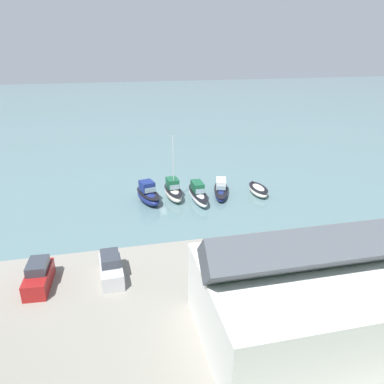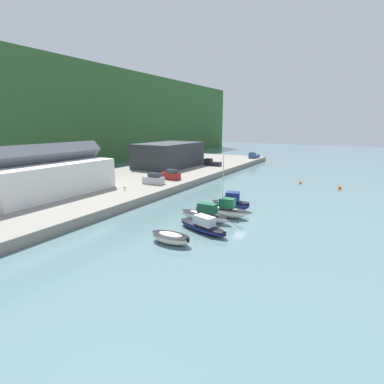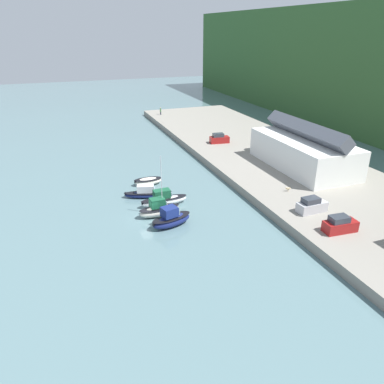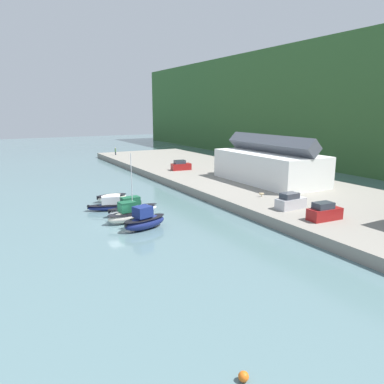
# 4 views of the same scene
# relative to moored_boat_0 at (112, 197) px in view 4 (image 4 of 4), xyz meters

# --- Properties ---
(ground_plane) EXTENTS (320.00, 320.00, 0.00)m
(ground_plane) POSITION_rel_moored_boat_0_xyz_m (12.22, -2.95, -0.65)
(ground_plane) COLOR slate
(quay_promenade) EXTENTS (135.84, 26.38, 1.36)m
(quay_promenade) POSITION_rel_moored_boat_0_xyz_m (12.22, 26.17, 0.02)
(quay_promenade) COLOR gray
(quay_promenade) RESTS_ON ground_plane
(harbor_clubhouse) EXTENTS (21.00, 10.18, 8.49)m
(harbor_clubhouse) POSITION_rel_moored_boat_0_xyz_m (4.72, 27.75, 3.73)
(harbor_clubhouse) COLOR white
(harbor_clubhouse) RESTS_ON quay_promenade
(moored_boat_0) EXTENTS (2.13, 4.78, 1.23)m
(moored_boat_0) POSITION_rel_moored_boat_0_xyz_m (0.00, 0.00, 0.00)
(moored_boat_0) COLOR white
(moored_boat_0) RESTS_ON ground_plane
(moored_boat_1) EXTENTS (3.96, 7.83, 2.07)m
(moored_boat_1) POSITION_rel_moored_boat_0_xyz_m (5.06, -1.37, 0.07)
(moored_boat_1) COLOR navy
(moored_boat_1) RESTS_ON ground_plane
(moored_boat_2) EXTENTS (2.03, 7.27, 2.56)m
(moored_boat_2) POSITION_rel_moored_boat_0_xyz_m (8.79, 0.21, 0.28)
(moored_boat_2) COLOR white
(moored_boat_2) RESTS_ON ground_plane
(moored_boat_3) EXTENTS (2.44, 6.11, 8.92)m
(moored_boat_3) POSITION_rel_moored_boat_0_xyz_m (11.92, -1.40, 0.37)
(moored_boat_3) COLOR white
(moored_boat_3) RESTS_ON ground_plane
(moored_boat_4) EXTENTS (3.71, 6.20, 2.88)m
(moored_boat_4) POSITION_rel_moored_boat_0_xyz_m (15.44, -0.73, 0.42)
(moored_boat_4) COLOR navy
(moored_boat_4) RESTS_ON ground_plane
(parked_car_0) EXTENTS (2.07, 4.31, 2.16)m
(parked_car_0) POSITION_rel_moored_boat_0_xyz_m (26.46, 17.74, 1.62)
(parked_car_0) COLOR maroon
(parked_car_0) RESTS_ON quay_promenade
(parked_car_1) EXTENTS (2.29, 4.39, 2.16)m
(parked_car_1) POSITION_rel_moored_boat_0_xyz_m (-14.98, 20.10, 1.62)
(parked_car_1) COLOR maroon
(parked_car_1) RESTS_ON quay_promenade
(parked_car_2) EXTENTS (2.01, 4.29, 2.16)m
(parked_car_2) POSITION_rel_moored_boat_0_xyz_m (20.65, 17.90, 1.62)
(parked_car_2) COLOR #B7B7BC
(parked_car_2) RESTS_ON quay_promenade
(person_on_quay) EXTENTS (0.40, 0.40, 2.14)m
(person_on_quay) POSITION_rel_moored_boat_0_xyz_m (-48.12, 16.22, 1.80)
(person_on_quay) COLOR #232838
(person_on_quay) RESTS_ON quay_promenade
(dog_on_quay) EXTENTS (0.48, 0.88, 0.68)m
(dog_on_quay) POSITION_rel_moored_boat_0_xyz_m (13.46, 18.95, 1.16)
(dog_on_quay) COLOR tan
(dog_on_quay) RESTS_ON quay_promenade
(mooring_buoy_0) EXTENTS (0.58, 0.58, 0.58)m
(mooring_buoy_0) POSITION_rel_moored_boat_0_xyz_m (42.36, -6.02, -0.36)
(mooring_buoy_0) COLOR orange
(mooring_buoy_0) RESTS_ON ground_plane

